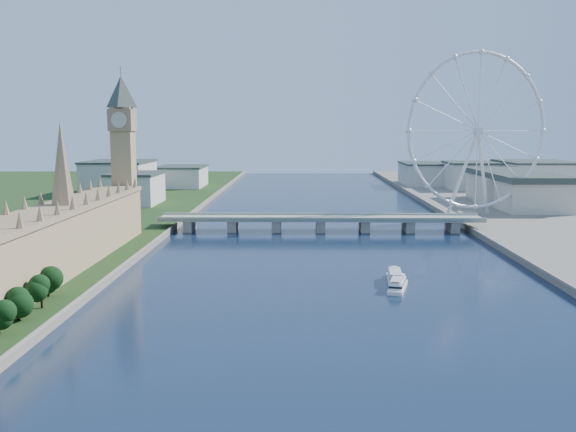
{
  "coord_description": "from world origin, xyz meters",
  "views": [
    {
      "loc": [
        -14.09,
        -134.34,
        69.83
      ],
      "look_at": [
        -20.57,
        210.0,
        22.6
      ],
      "focal_mm": 40.0,
      "sensor_mm": 36.0,
      "label": 1
    }
  ],
  "objects": [
    {
      "name": "westminster_bridge",
      "position": [
        0.0,
        300.0,
        6.63
      ],
      "size": [
        220.0,
        22.0,
        9.5
      ],
      "color": "gray",
      "rests_on": "ground"
    },
    {
      "name": "tour_boat_near",
      "position": [
        28.66,
        139.18,
        0.0
      ],
      "size": [
        13.24,
        27.18,
        5.79
      ],
      "primitive_type": null,
      "rotation": [
        0.0,
        0.0,
        -0.26
      ],
      "color": "silver",
      "rests_on": "ground"
    },
    {
      "name": "city_skyline",
      "position": [
        39.22,
        560.08,
        16.96
      ],
      "size": [
        505.0,
        280.0,
        32.0
      ],
      "color": "beige",
      "rests_on": "ground"
    },
    {
      "name": "tour_boat_far",
      "position": [
        29.35,
        151.57,
        0.0
      ],
      "size": [
        9.38,
        28.03,
        6.06
      ],
      "primitive_type": null,
      "rotation": [
        0.0,
        0.0,
        -0.09
      ],
      "color": "silver",
      "rests_on": "ground"
    },
    {
      "name": "london_eye",
      "position": [
        119.98,
        355.08,
        67.52
      ],
      "size": [
        113.6,
        39.12,
        124.3
      ],
      "color": "silver",
      "rests_on": "ground"
    },
    {
      "name": "big_ben",
      "position": [
        -128.0,
        278.0,
        66.57
      ],
      "size": [
        20.02,
        20.02,
        110.0
      ],
      "color": "tan",
      "rests_on": "ground"
    },
    {
      "name": "county_hall",
      "position": [
        175.0,
        430.0,
        0.0
      ],
      "size": [
        54.0,
        144.0,
        35.0
      ],
      "primitive_type": null,
      "color": "beige",
      "rests_on": "ground"
    },
    {
      "name": "parliament_range",
      "position": [
        -128.0,
        170.0,
        18.48
      ],
      "size": [
        24.0,
        200.0,
        70.0
      ],
      "color": "tan",
      "rests_on": "ground"
    }
  ]
}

